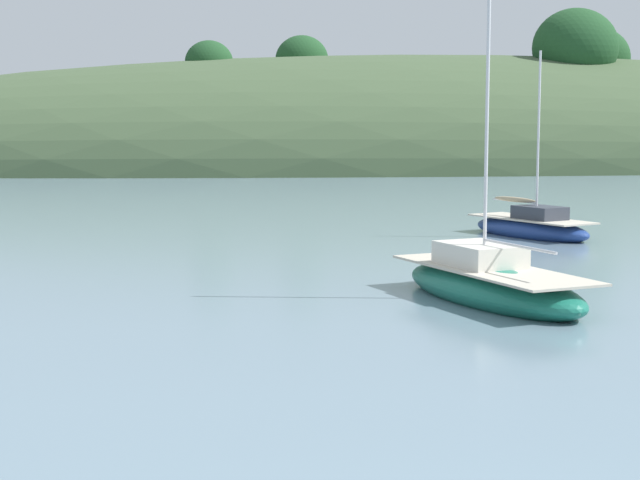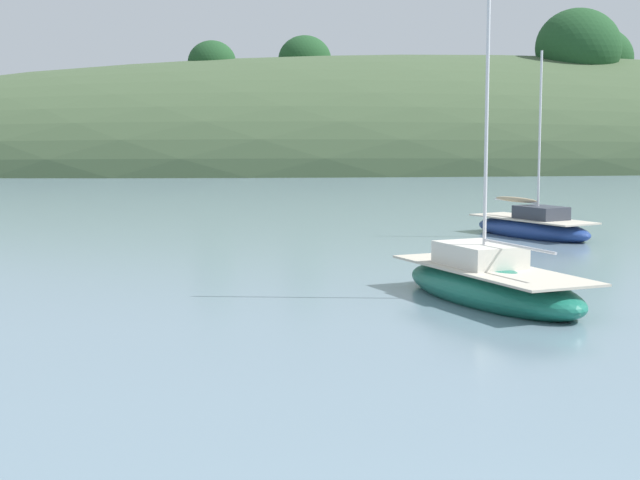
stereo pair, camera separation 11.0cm
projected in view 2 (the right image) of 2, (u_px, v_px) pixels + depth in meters
far_shoreline_hill at (467, 166)px, 101.71m from camera, size 150.00×36.00×26.64m
sailboat_white_near at (490, 285)px, 25.20m from camera, size 4.18×7.32×8.55m
sailboat_navy_dinghy at (533, 227)px, 39.53m from camera, size 4.20×6.28×7.42m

